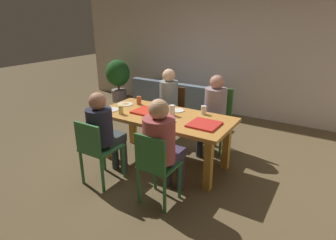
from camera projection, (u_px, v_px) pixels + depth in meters
The scene contains 23 objects.
ground_plane at pixel (164, 162), 4.16m from camera, with size 20.00×20.00×0.00m, color brown.
back_wall at pixel (233, 52), 5.84m from camera, with size 7.82×0.12×2.64m, color beige.
dining_table at pixel (164, 122), 3.94m from camera, with size 1.91×0.88×0.74m.
chair_0 at pixel (155, 165), 3.06m from camera, with size 0.40×0.38×0.88m.
person_0 at pixel (162, 142), 3.09m from camera, with size 0.36×0.56×1.24m.
chair_1 at pixel (97, 149), 3.47m from camera, with size 0.41×0.45×0.86m.
person_1 at pixel (104, 129), 3.51m from camera, with size 0.32×0.52×1.19m.
chair_2 at pixel (172, 109), 4.90m from camera, with size 0.42×0.45×0.88m.
person_2 at pixel (167, 99), 4.71m from camera, with size 0.31×0.52×1.22m.
chair_3 at pixel (217, 116), 4.44m from camera, with size 0.43×0.40×0.98m.
person_3 at pixel (214, 108), 4.26m from camera, with size 0.34×0.56×1.21m.
pizza_box_0 at pixel (204, 124), 3.53m from camera, with size 0.37×0.37×0.03m.
pizza_box_1 at pixel (147, 111), 4.02m from camera, with size 0.35×0.35×0.03m.
plate_0 at pixel (177, 110), 4.08m from camera, with size 0.21×0.21×0.01m.
plate_1 at pixel (168, 120), 3.68m from camera, with size 0.23×0.23×0.03m.
plate_2 at pixel (125, 104), 4.36m from camera, with size 0.24×0.24×0.03m.
plate_3 at pixel (111, 110), 4.11m from camera, with size 0.24×0.24×0.01m.
drinking_glass_0 at pixel (204, 110), 3.92m from camera, with size 0.07×0.07×0.12m, color silver.
drinking_glass_1 at pixel (172, 110), 3.87m from camera, with size 0.08×0.08×0.15m, color silver.
drinking_glass_2 at pixel (139, 100), 4.35m from camera, with size 0.07×0.07×0.13m, color #B4522E.
drinking_glass_3 at pixel (121, 110), 3.92m from camera, with size 0.07×0.07×0.13m, color #DACC66.
couch at pixel (176, 101), 6.20m from camera, with size 1.77×0.90×0.75m.
potted_plant at pixel (118, 76), 6.92m from camera, with size 0.59×0.59×1.03m.
Camera 1 is at (1.97, -3.11, 2.04)m, focal length 29.99 mm.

